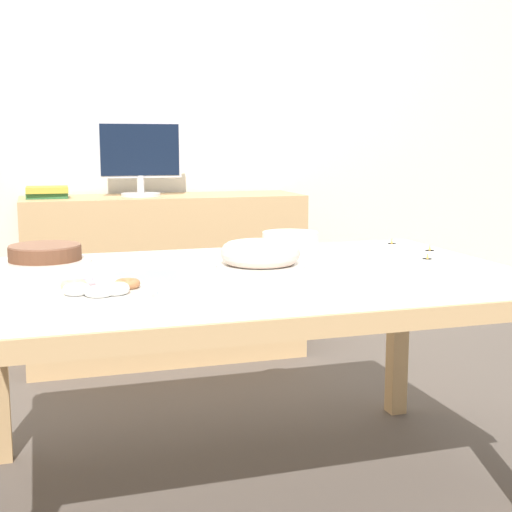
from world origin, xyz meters
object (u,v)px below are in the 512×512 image
at_px(computer_monitor, 140,159).
at_px(cake_golden_bundt, 260,255).
at_px(cake_chocolate_round, 45,255).
at_px(pastry_platter, 98,290).
at_px(plate_stack, 290,241).
at_px(tealight_centre, 392,245).
at_px(tealight_left_edge, 427,261).
at_px(book_stack, 47,192).
at_px(tealight_right_edge, 430,252).

relative_size(computer_monitor, cake_golden_bundt, 1.46).
xyz_separation_m(computer_monitor, cake_chocolate_round, (-0.50, -1.20, -0.29)).
xyz_separation_m(pastry_platter, plate_stack, (0.76, 0.61, 0.02)).
distance_m(tealight_centre, tealight_left_edge, 0.37).
bearing_deg(pastry_platter, computer_monitor, 78.18).
xyz_separation_m(book_stack, tealight_centre, (1.25, -1.22, -0.15)).
height_order(book_stack, cake_chocolate_round, book_stack).
height_order(tealight_left_edge, tealight_right_edge, same).
bearing_deg(computer_monitor, cake_golden_bundt, -83.50).
bearing_deg(plate_stack, cake_chocolate_round, -177.69).
height_order(book_stack, pastry_platter, book_stack).
relative_size(cake_golden_bundt, plate_stack, 1.39).
xyz_separation_m(cake_golden_bundt, tealight_left_edge, (0.56, -0.09, -0.03)).
bearing_deg(book_stack, computer_monitor, -0.17).
bearing_deg(tealight_right_edge, tealight_left_edge, -122.97).
bearing_deg(tealight_left_edge, tealight_right_edge, 57.03).
distance_m(book_stack, cake_chocolate_round, 1.21).
xyz_separation_m(book_stack, tealight_right_edge, (1.30, -1.42, -0.15)).
distance_m(cake_chocolate_round, tealight_centre, 1.29).
bearing_deg(computer_monitor, pastry_platter, -101.82).
relative_size(cake_golden_bundt, pastry_platter, 0.93).
distance_m(pastry_platter, tealight_centre, 1.29).
distance_m(book_stack, tealight_right_edge, 1.94).
height_order(computer_monitor, plate_stack, computer_monitor).
height_order(cake_golden_bundt, pastry_platter, cake_golden_bundt).
height_order(computer_monitor, pastry_platter, computer_monitor).
bearing_deg(tealight_right_edge, tealight_centre, 103.39).
height_order(cake_chocolate_round, tealight_left_edge, cake_chocolate_round).
distance_m(pastry_platter, tealight_left_edge, 1.12).
height_order(pastry_platter, plate_stack, plate_stack).
bearing_deg(cake_golden_bundt, tealight_centre, 23.78).
distance_m(cake_golden_bundt, pastry_platter, 0.61).
distance_m(cake_golden_bundt, plate_stack, 0.40).
bearing_deg(tealight_left_edge, cake_golden_bundt, 170.90).
bearing_deg(plate_stack, pastry_platter, -141.51).
bearing_deg(cake_golden_bundt, book_stack, 112.90).
height_order(computer_monitor, cake_golden_bundt, computer_monitor).
bearing_deg(tealight_left_edge, cake_chocolate_round, 162.74).
bearing_deg(cake_golden_bundt, plate_stack, 55.94).
height_order(cake_golden_bundt, tealight_right_edge, cake_golden_bundt).
distance_m(computer_monitor, book_stack, 0.49).
relative_size(cake_chocolate_round, tealight_centre, 7.65).
bearing_deg(cake_golden_bundt, tealight_left_edge, -9.10).
xyz_separation_m(computer_monitor, plate_stack, (0.39, -1.17, -0.28)).
distance_m(computer_monitor, tealight_left_edge, 1.78).
bearing_deg(plate_stack, cake_golden_bundt, -124.06).
height_order(tealight_centre, tealight_left_edge, same).
bearing_deg(pastry_platter, cake_chocolate_round, 102.45).
height_order(computer_monitor, cake_chocolate_round, computer_monitor).
height_order(plate_stack, tealight_right_edge, plate_stack).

